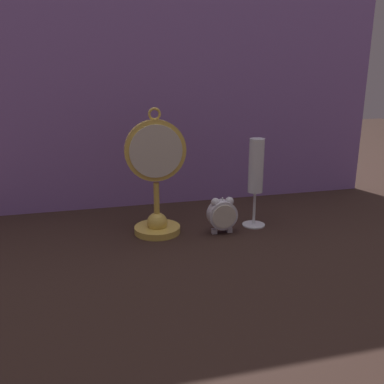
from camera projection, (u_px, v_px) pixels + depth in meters
ground_plane at (201, 244)px, 0.98m from camera, size 4.00×4.00×0.00m
fabric_backdrop_drape at (170, 65)px, 1.17m from camera, size 1.24×0.01×0.79m
pocket_watch_on_stand at (156, 185)px, 1.02m from camera, size 0.14×0.11×0.30m
alarm_clock_twin_bell at (222, 214)px, 1.03m from camera, size 0.07×0.03×0.09m
champagne_flute at (256, 173)px, 1.06m from camera, size 0.06×0.06×0.22m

